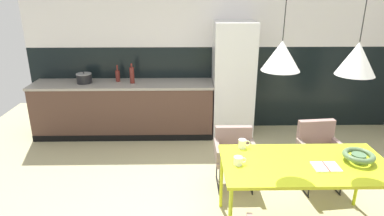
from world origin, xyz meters
name	(u,v)px	position (x,y,z in m)	size (l,w,h in m)	color
back_wall_splashback_dark	(217,87)	(0.00, 2.85, 0.71)	(6.36, 0.12, 1.42)	black
back_wall_panel_upper	(219,2)	(0.00, 2.85, 2.13)	(6.36, 0.12, 1.42)	white
kitchen_counter	(124,109)	(-1.58, 2.49, 0.45)	(2.94, 0.63, 0.90)	#4F352B
refrigerator_column	(233,80)	(0.22, 2.49, 0.93)	(0.65, 0.60, 1.87)	silver
dining_table	(305,167)	(0.61, 0.07, 0.71)	(1.61, 0.83, 0.76)	#C6D421
armchair_head_of_table	(319,147)	(1.07, 0.88, 0.53)	(0.53, 0.51, 0.82)	gray
armchair_by_stool	(234,149)	(0.05, 0.92, 0.48)	(0.49, 0.47, 0.73)	gray
fruit_bowl	(359,156)	(1.12, 0.09, 0.82)	(0.30, 0.30, 0.09)	#4C704C
open_book	(326,167)	(0.77, -0.02, 0.76)	(0.24, 0.19, 0.02)	white
mug_white_ceramic	(243,144)	(0.05, 0.40, 0.81)	(0.13, 0.08, 0.09)	white
mug_short_terracotta	(238,161)	(-0.05, 0.05, 0.80)	(0.12, 0.08, 0.08)	white
cooking_pot	(84,78)	(-2.19, 2.50, 0.97)	(0.24, 0.24, 0.18)	black
bottle_wine_green	(132,75)	(-1.41, 2.48, 1.03)	(0.07, 0.07, 0.32)	maroon
bottle_vinegar_dark	(118,75)	(-1.66, 2.59, 1.00)	(0.07, 0.07, 0.27)	maroon
pendant_lamp_over_table_near	(281,56)	(0.29, 0.10, 1.80)	(0.34, 0.34, 1.13)	black
pendant_lamp_over_table_far	(357,59)	(0.93, 0.06, 1.78)	(0.34, 0.34, 1.16)	black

